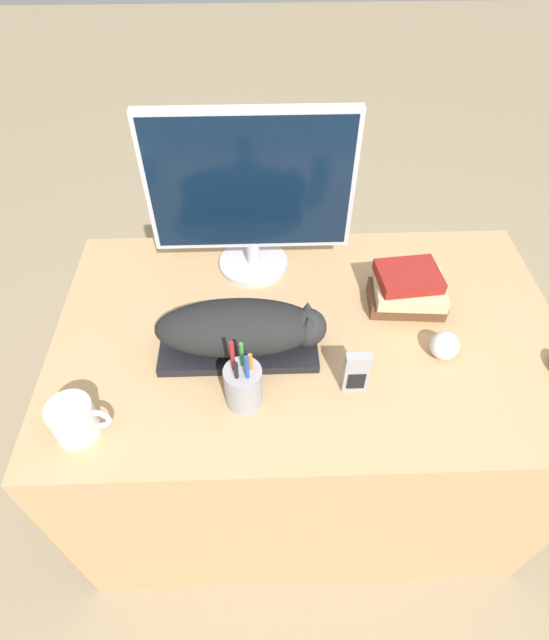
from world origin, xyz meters
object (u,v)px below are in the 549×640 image
(cat, at_px, (245,327))
(phone, at_px, (356,373))
(keyboard, at_px, (239,346))
(monitor, at_px, (251,190))
(coffee_mug, at_px, (75,420))
(baseball, at_px, (445,346))
(pen_cup, at_px, (243,385))
(book_stack, at_px, (408,290))

(cat, relative_size, phone, 3.50)
(keyboard, bearing_deg, phone, -24.70)
(monitor, relative_size, phone, 4.55)
(coffee_mug, bearing_deg, keyboard, 32.41)
(keyboard, height_order, monitor, monitor)
(cat, height_order, baseball, cat)
(monitor, height_order, baseball, monitor)
(pen_cup, bearing_deg, monitor, 87.16)
(monitor, bearing_deg, book_stack, -23.06)
(cat, bearing_deg, book_stack, 18.52)
(baseball, xyz_separation_m, phone, (-0.23, -0.09, 0.02))
(baseball, bearing_deg, coffee_mug, -167.65)
(monitor, bearing_deg, keyboard, -96.77)
(keyboard, distance_m, baseball, 0.50)
(cat, bearing_deg, monitor, 86.42)
(book_stack, bearing_deg, monitor, 156.94)
(keyboard, height_order, cat, cat)
(keyboard, bearing_deg, baseball, -3.79)
(monitor, distance_m, coffee_mug, 0.68)
(coffee_mug, bearing_deg, pen_cup, 10.79)
(coffee_mug, relative_size, baseball, 1.82)
(monitor, bearing_deg, baseball, -37.07)
(coffee_mug, xyz_separation_m, phone, (0.61, 0.09, 0.01))
(baseball, relative_size, phone, 0.60)
(book_stack, bearing_deg, cat, -161.48)
(cat, xyz_separation_m, book_stack, (0.42, 0.14, -0.03))
(coffee_mug, bearing_deg, baseball, 12.35)
(keyboard, relative_size, monitor, 0.73)
(phone, bearing_deg, cat, 153.78)
(phone, bearing_deg, book_stack, 56.65)
(pen_cup, bearing_deg, book_stack, 34.23)
(keyboard, bearing_deg, book_stack, 17.83)
(keyboard, height_order, phone, phone)
(book_stack, bearing_deg, baseball, -72.52)
(cat, bearing_deg, pen_cup, -91.29)
(baseball, bearing_deg, monitor, 142.93)
(keyboard, distance_m, book_stack, 0.47)
(keyboard, xyz_separation_m, book_stack, (0.44, 0.14, 0.04))
(keyboard, xyz_separation_m, cat, (0.02, -0.00, 0.07))
(phone, height_order, book_stack, phone)
(monitor, distance_m, pen_cup, 0.50)
(monitor, xyz_separation_m, book_stack, (0.41, -0.17, -0.20))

